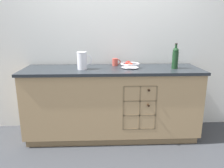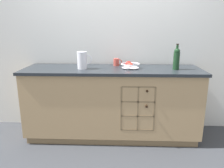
% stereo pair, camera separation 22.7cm
% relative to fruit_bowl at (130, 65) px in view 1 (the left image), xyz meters
% --- Properties ---
extents(ground_plane, '(14.00, 14.00, 0.00)m').
position_rel_fruit_bowl_xyz_m(ground_plane, '(-0.23, -0.02, -0.97)').
color(ground_plane, '#383A3F').
extents(back_wall, '(4.59, 0.06, 2.55)m').
position_rel_fruit_bowl_xyz_m(back_wall, '(-0.23, 0.35, 0.31)').
color(back_wall, white).
rests_on(back_wall, ground_plane).
extents(kitchen_island, '(2.23, 0.66, 0.92)m').
position_rel_fruit_bowl_xyz_m(kitchen_island, '(-0.23, -0.02, -0.50)').
color(kitchen_island, olive).
rests_on(kitchen_island, ground_plane).
extents(fruit_bowl, '(0.24, 0.24, 0.09)m').
position_rel_fruit_bowl_xyz_m(fruit_bowl, '(0.00, 0.00, 0.00)').
color(fruit_bowl, silver).
rests_on(fruit_bowl, kitchen_island).
extents(white_pitcher, '(0.18, 0.12, 0.21)m').
position_rel_fruit_bowl_xyz_m(white_pitcher, '(-0.59, -0.06, 0.07)').
color(white_pitcher, white).
rests_on(white_pitcher, kitchen_island).
extents(ceramic_mug, '(0.11, 0.07, 0.10)m').
position_rel_fruit_bowl_xyz_m(ceramic_mug, '(-0.17, 0.18, 0.01)').
color(ceramic_mug, '#B7473D').
rests_on(ceramic_mug, kitchen_island).
extents(standing_wine_bottle, '(0.08, 0.08, 0.31)m').
position_rel_fruit_bowl_xyz_m(standing_wine_bottle, '(0.56, -0.06, 0.10)').
color(standing_wine_bottle, '#19381E').
rests_on(standing_wine_bottle, kitchen_island).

